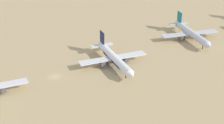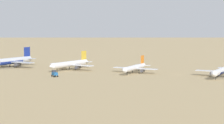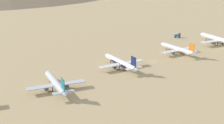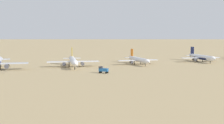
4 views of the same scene
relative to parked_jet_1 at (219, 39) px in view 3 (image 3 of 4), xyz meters
name	(u,v)px [view 3 (image 3 of 4)]	position (x,y,z in m)	size (l,w,h in m)	color
ground_plane	(154,61)	(-14.95, 73.85, -4.19)	(1800.00, 1800.00, 0.00)	tan
parked_jet_1	(219,39)	(0.00, 0.00, 0.00)	(43.06, 34.87, 12.45)	white
parked_jet_2	(178,49)	(-6.99, 47.17, -0.59)	(37.12, 30.25, 10.70)	white
parked_jet_3	(121,63)	(-17.04, 100.91, -0.42)	(39.27, 31.91, 11.32)	white
parked_jet_4	(56,83)	(-33.54, 150.11, -0.38)	(39.30, 31.92, 11.33)	silver
service_truck	(178,35)	(34.52, 14.67, -2.11)	(4.86, 5.70, 3.90)	#1E5999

